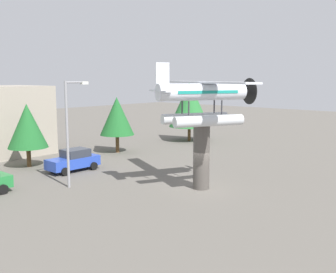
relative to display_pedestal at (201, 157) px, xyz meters
name	(u,v)px	position (x,y,z in m)	size (l,w,h in m)	color
ground_plane	(201,188)	(0.00, 0.00, -2.16)	(140.00, 140.00, 0.00)	#605B54
display_pedestal	(201,157)	(0.00, 0.00, 0.00)	(1.10, 1.10, 4.33)	#4C4742
floatplane_monument	(204,99)	(0.12, -0.06, 3.83)	(7.15, 9.89, 4.00)	silver
car_mid_blue	(74,160)	(-2.72, 10.71, -1.28)	(4.20, 2.02, 1.76)	#2847B7
streetlight_primary	(70,126)	(-5.61, 6.81, 2.05)	(1.84, 0.28, 7.19)	gray
tree_east	(27,126)	(-4.33, 14.79, 1.28)	(3.29, 3.29, 5.29)	brown
tree_center_back	(117,116)	(5.01, 14.34, 1.48)	(3.38, 3.38, 5.53)	brown
tree_far_east	(189,104)	(15.65, 13.77, 2.18)	(4.79, 4.79, 7.01)	brown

